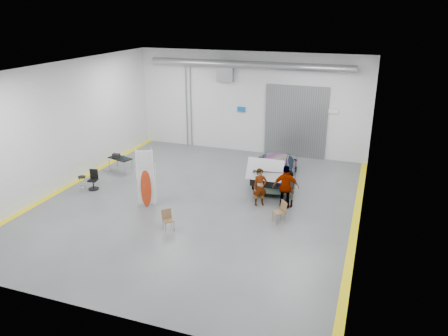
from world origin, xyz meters
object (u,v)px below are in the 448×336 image
(shop_stool, at_px, (83,184))
(sedan_car, at_px, (276,167))
(person_c, at_px, (286,187))
(person_b, at_px, (289,189))
(office_chair, at_px, (94,181))
(person_a, at_px, (260,187))
(folding_chair_far, at_px, (279,216))
(work_table, at_px, (119,158))
(folding_chair_near, at_px, (168,224))
(surfboard_display, at_px, (144,183))

(shop_stool, bearing_deg, sedan_car, 27.68)
(person_c, height_order, shop_stool, person_c)
(person_c, relative_size, shop_stool, 2.63)
(person_b, bearing_deg, office_chair, -138.66)
(person_a, xyz_separation_m, folding_chair_far, (1.20, -1.38, -0.57))
(sedan_car, bearing_deg, person_a, 81.53)
(sedan_car, xyz_separation_m, person_b, (1.21, -2.81, 0.11))
(shop_stool, relative_size, work_table, 0.53)
(person_c, xyz_separation_m, folding_chair_near, (-3.93, -3.60, -0.72))
(person_b, height_order, shop_stool, person_b)
(person_b, relative_size, office_chair, 1.74)
(sedan_car, height_order, person_a, person_a)
(person_b, xyz_separation_m, folding_chair_far, (-0.03, -1.70, -0.54))
(folding_chair_near, bearing_deg, surfboard_display, 94.85)
(person_b, xyz_separation_m, work_table, (-9.41, 1.22, -0.03))
(person_a, distance_m, shop_stool, 8.57)
(work_table, distance_m, office_chair, 2.49)
(shop_stool, height_order, office_chair, office_chair)
(folding_chair_far, relative_size, shop_stool, 1.24)
(surfboard_display, bearing_deg, shop_stool, 151.69)
(person_b, xyz_separation_m, office_chair, (-9.32, -1.23, -0.41))
(person_c, xyz_separation_m, folding_chair_far, (0.07, -1.49, -0.69))
(sedan_car, relative_size, shop_stool, 6.72)
(person_c, distance_m, surfboard_display, 6.21)
(surfboard_display, height_order, folding_chair_far, surfboard_display)
(person_c, relative_size, office_chair, 2.05)
(folding_chair_near, height_order, office_chair, office_chair)
(person_b, bearing_deg, sedan_car, 147.04)
(person_a, height_order, office_chair, person_a)
(folding_chair_far, xyz_separation_m, shop_stool, (-9.65, 0.07, 0.08))
(person_a, xyz_separation_m, office_chair, (-8.10, -0.91, -0.44))
(person_a, relative_size, folding_chair_near, 2.05)
(person_b, bearing_deg, surfboard_display, -126.76)
(person_a, relative_size, person_c, 0.88)
(person_a, relative_size, folding_chair_far, 1.86)
(work_table, bearing_deg, folding_chair_near, -43.02)
(surfboard_display, bearing_deg, office_chair, 144.36)
(person_c, height_order, folding_chair_near, person_c)
(person_b, bearing_deg, folding_chair_far, -57.08)
(folding_chair_near, bearing_deg, folding_chair_far, -16.95)
(shop_stool, bearing_deg, person_c, 8.42)
(work_table, bearing_deg, surfboard_display, -44.47)
(person_b, relative_size, shop_stool, 2.23)
(folding_chair_near, distance_m, work_table, 7.39)
(shop_stool, distance_m, work_table, 2.89)
(person_a, distance_m, folding_chair_near, 4.51)
(surfboard_display, bearing_deg, work_table, 114.86)
(folding_chair_far, bearing_deg, person_a, 179.50)
(person_c, bearing_deg, folding_chair_near, 31.99)
(person_c, xyz_separation_m, office_chair, (-9.23, -1.03, -0.56))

